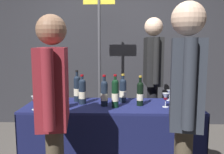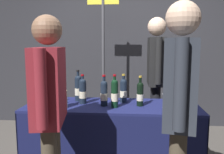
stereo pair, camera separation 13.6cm
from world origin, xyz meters
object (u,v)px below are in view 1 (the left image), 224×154
display_bottle_0 (140,93)px  wine_glass_near_taster (169,93)px  wine_glass_mid (35,100)px  flower_vase (62,97)px  taster_foreground_right (54,101)px  wine_glass_near_vendor (166,97)px  featured_wine_bottle (46,93)px  tasting_table (112,127)px  booth_signpost (99,50)px  vendor_presenter (153,69)px

display_bottle_0 → wine_glass_near_taster: bearing=33.7°
wine_glass_mid → flower_vase: size_ratio=0.36×
wine_glass_mid → taster_foreground_right: size_ratio=0.08×
wine_glass_near_vendor → wine_glass_near_taster: size_ratio=1.21×
featured_wine_bottle → display_bottle_0: 0.99m
flower_vase → wine_glass_near_vendor: bearing=4.4°
wine_glass_mid → wine_glass_near_vendor: bearing=6.0°
tasting_table → booth_signpost: (-0.22, 1.07, 0.80)m
booth_signpost → flower_vase: bearing=-102.7°
display_bottle_0 → wine_glass_near_vendor: (0.26, -0.06, -0.03)m
tasting_table → flower_vase: bearing=-161.8°
tasting_table → featured_wine_bottle: featured_wine_bottle is taller
tasting_table → wine_glass_near_taster: 0.77m
featured_wine_bottle → booth_signpost: bearing=67.5°
tasting_table → wine_glass_near_vendor: bearing=-8.4°
flower_vase → booth_signpost: bearing=77.3°
tasting_table → display_bottle_0: bearing=-4.5°
vendor_presenter → display_bottle_0: bearing=-17.0°
flower_vase → vendor_presenter: (1.03, 0.90, 0.19)m
display_bottle_0 → wine_glass_near_vendor: size_ratio=2.18×
wine_glass_near_vendor → vendor_presenter: (-0.03, 0.82, 0.20)m
flower_vase → booth_signpost: size_ratio=0.17×
display_bottle_0 → vendor_presenter: (0.23, 0.76, 0.17)m
taster_foreground_right → wine_glass_near_taster: bearing=-58.3°
featured_wine_bottle → display_bottle_0: bearing=2.0°
display_bottle_0 → vendor_presenter: 0.81m
tasting_table → booth_signpost: booth_signpost is taller
flower_vase → wine_glass_mid: bearing=-168.0°
tasting_table → featured_wine_bottle: bearing=-175.2°
booth_signpost → tasting_table: bearing=-78.3°
featured_wine_bottle → wine_glass_near_vendor: bearing=-1.1°
tasting_table → featured_wine_bottle: size_ratio=5.73×
flower_vase → taster_foreground_right: size_ratio=0.23×
taster_foreground_right → vendor_presenter: bearing=-42.5°
wine_glass_mid → taster_foreground_right: taster_foreground_right is taller
wine_glass_near_taster → tasting_table: bearing=-161.8°
wine_glass_mid → taster_foreground_right: 0.62m
wine_glass_near_taster → flower_vase: bearing=-161.8°
tasting_table → wine_glass_near_taster: bearing=18.2°
wine_glass_near_taster → booth_signpost: (-0.88, 0.86, 0.47)m
wine_glass_near_vendor → wine_glass_near_taster: bearing=71.3°
featured_wine_bottle → wine_glass_near_vendor: featured_wine_bottle is taller
wine_glass_near_taster → taster_foreground_right: 1.44m
vendor_presenter → flower_vase: bearing=-48.9°
wine_glass_near_vendor → vendor_presenter: vendor_presenter is taller
display_bottle_0 → tasting_table: bearing=175.5°
featured_wine_bottle → wine_glass_near_vendor: size_ratio=2.20×
featured_wine_bottle → wine_glass_mid: 0.18m
tasting_table → booth_signpost: 1.36m
wine_glass_near_vendor → flower_vase: size_ratio=0.38×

